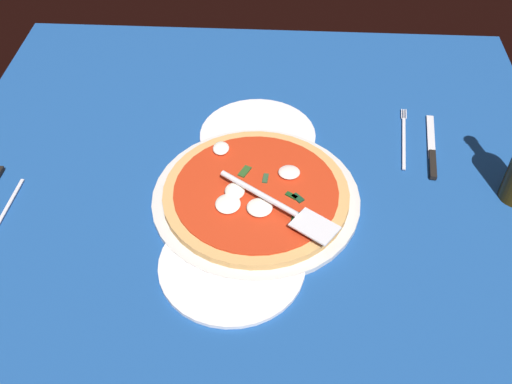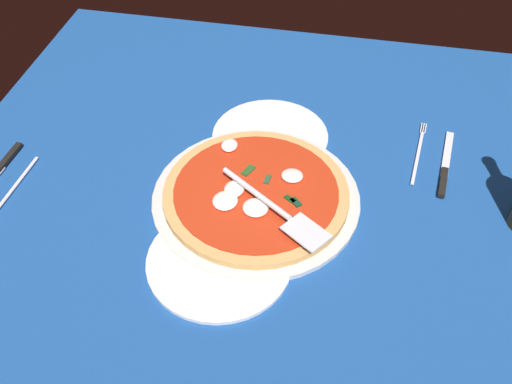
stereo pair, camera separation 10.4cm
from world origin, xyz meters
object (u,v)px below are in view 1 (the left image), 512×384
at_px(pizza, 256,193).
at_px(pizza_server, 280,206).
at_px(dinner_plate_right, 258,136).
at_px(place_setting_near, 418,146).
at_px(dinner_plate_left, 232,265).

distance_m(pizza, pizza_server, 0.07).
xyz_separation_m(dinner_plate_right, place_setting_near, (-0.01, -0.32, -0.00)).
bearing_deg(dinner_plate_left, pizza, -11.30).
height_order(dinner_plate_left, pizza_server, pizza_server).
bearing_deg(place_setting_near, pizza_server, 135.62).
distance_m(dinner_plate_left, place_setting_near, 0.46).
xyz_separation_m(pizza, pizza_server, (-0.05, -0.04, 0.02)).
distance_m(dinner_plate_right, place_setting_near, 0.32).
height_order(dinner_plate_right, place_setting_near, place_setting_near).
relative_size(dinner_plate_right, pizza_server, 1.11).
xyz_separation_m(dinner_plate_right, pizza, (-0.18, -0.01, 0.02)).
bearing_deg(dinner_plate_right, pizza_server, -167.71).
relative_size(dinner_plate_left, pizza_server, 1.14).
relative_size(pizza, place_setting_near, 1.58).
distance_m(dinner_plate_left, dinner_plate_right, 0.32).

